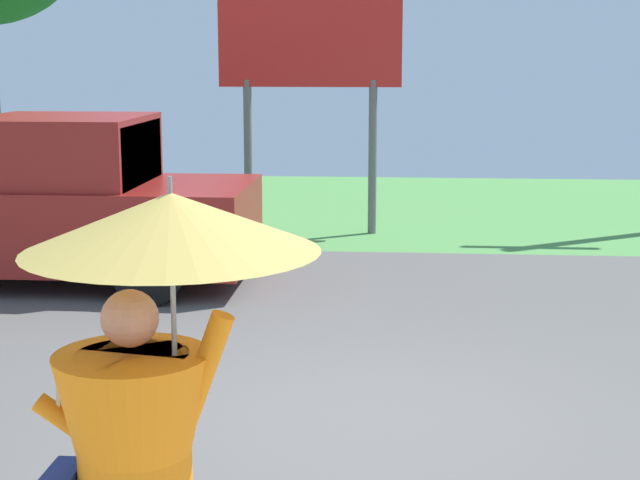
# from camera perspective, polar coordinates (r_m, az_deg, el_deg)

# --- Properties ---
(ground_plane) EXTENTS (40.00, 22.00, 0.20)m
(ground_plane) POSITION_cam_1_polar(r_m,az_deg,el_deg) (10.04, 3.03, -4.42)
(ground_plane) COLOR #565451
(monk_pedestrian) EXTENTS (1.13, 1.11, 2.13)m
(monk_pedestrian) POSITION_cam_1_polar(r_m,az_deg,el_deg) (3.92, -10.01, -10.72)
(monk_pedestrian) COLOR orange
(monk_pedestrian) RESTS_ON ground_plane
(pickup_truck) EXTENTS (5.20, 2.28, 1.88)m
(pickup_truck) POSITION_cam_1_polar(r_m,az_deg,el_deg) (11.75, -16.57, 1.94)
(pickup_truck) COLOR maroon
(pickup_truck) RESTS_ON ground_plane
(roadside_billboard) EXTENTS (2.60, 0.12, 3.50)m
(roadside_billboard) POSITION_cam_1_polar(r_m,az_deg,el_deg) (14.20, -0.59, 10.62)
(roadside_billboard) COLOR slate
(roadside_billboard) RESTS_ON ground_plane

